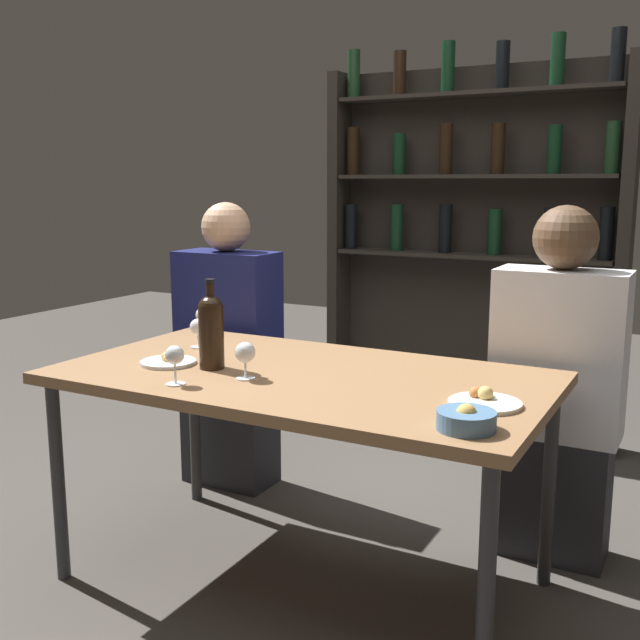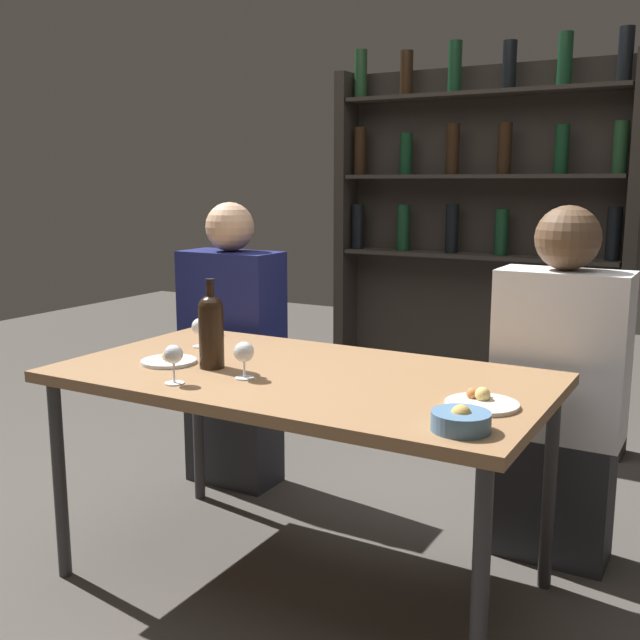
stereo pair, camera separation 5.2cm
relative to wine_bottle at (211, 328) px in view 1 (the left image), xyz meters
The scene contains 13 objects.
ground_plane 0.91m from the wine_bottle, 17.89° to the left, with size 10.00×10.00×0.00m, color #47423D.
dining_table 0.35m from the wine_bottle, 17.89° to the left, with size 1.57×0.85×0.73m.
wine_rack_wall 1.93m from the wine_bottle, 81.53° to the left, with size 1.57×0.21×2.02m.
wine_bottle is the anchor object (origin of this frame).
wine_glass_0 0.22m from the wine_bottle, 83.87° to the right, with size 0.06×0.06×0.12m.
wine_glass_1 0.19m from the wine_bottle, 19.40° to the right, with size 0.06×0.06×0.12m.
wine_glass_2 0.57m from the wine_bottle, 129.95° to the left, with size 0.06×0.06×0.11m.
wine_glass_3 0.33m from the wine_bottle, 135.12° to the left, with size 0.06×0.06×0.11m.
food_plate_0 0.21m from the wine_bottle, behind, with size 0.19×0.19×0.04m.
food_plate_1 0.91m from the wine_bottle, ahead, with size 0.20×0.20×0.05m.
snack_bowl 0.95m from the wine_bottle, 12.56° to the right, with size 0.15×0.15×0.07m.
seated_person_left 0.85m from the wine_bottle, 121.50° to the left, with size 0.43×0.22×1.24m.
seated_person_right 1.22m from the wine_bottle, 35.32° to the left, with size 0.44×0.22×1.25m.
Camera 1 is at (1.16, -2.02, 1.33)m, focal length 42.00 mm.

